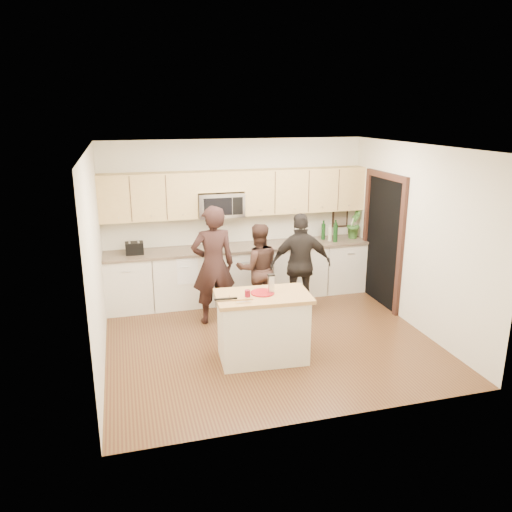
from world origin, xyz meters
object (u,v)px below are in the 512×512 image
object	(u,v)px
island	(263,327)
woman_right	(301,264)
woman_left	(213,265)
woman_center	(258,268)
toaster	(134,248)

from	to	relation	value
island	woman_right	bearing A→B (deg)	56.78
woman_right	island	bearing A→B (deg)	61.50
woman_left	woman_center	bearing A→B (deg)	-165.63
island	woman_center	bearing A→B (deg)	80.68
woman_left	woman_right	bearing A→B (deg)	176.22
island	toaster	bearing A→B (deg)	128.30
toaster	woman_right	world-z (taller)	woman_right
toaster	woman_right	bearing A→B (deg)	-19.09
island	woman_center	world-z (taller)	woman_center
island	woman_left	size ratio (longest dim) A/B	0.68
island	woman_right	xyz separation A→B (m)	(1.00, 1.33, 0.36)
woman_left	toaster	bearing A→B (deg)	-39.21
island	woman_left	world-z (taller)	woman_left
island	woman_left	xyz separation A→B (m)	(-0.39, 1.36, 0.46)
island	toaster	xyz separation A→B (m)	(-1.50, 2.20, 0.58)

